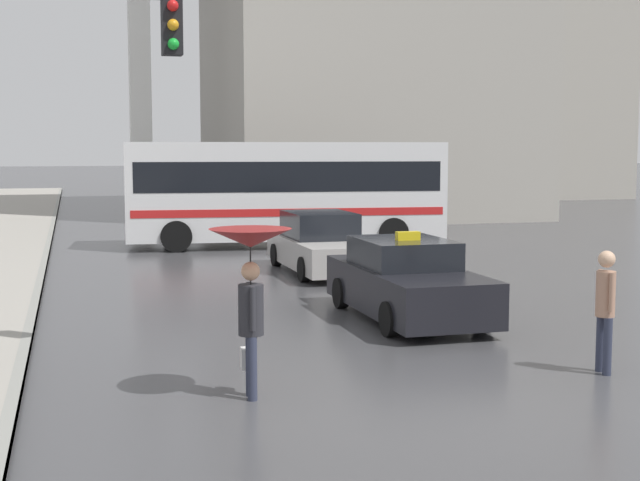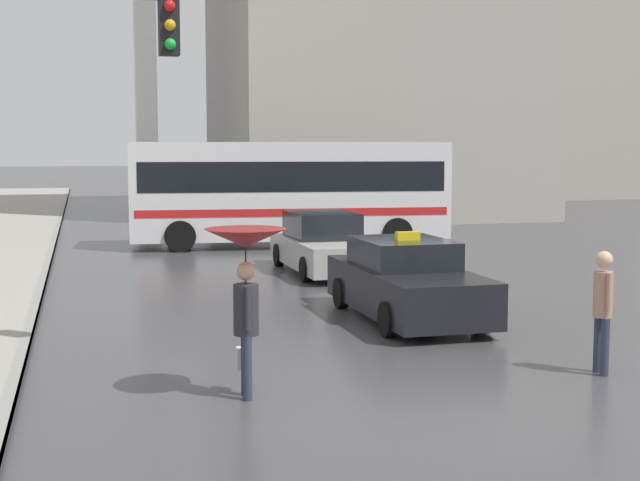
{
  "view_description": "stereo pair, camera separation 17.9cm",
  "coord_description": "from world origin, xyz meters",
  "px_view_note": "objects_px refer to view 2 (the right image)",
  "views": [
    {
      "loc": [
        -3.94,
        -9.48,
        3.16
      ],
      "look_at": [
        0.6,
        6.76,
        1.4
      ],
      "focal_mm": 50.0,
      "sensor_mm": 36.0,
      "label": 1
    },
    {
      "loc": [
        -3.77,
        -9.53,
        3.16
      ],
      "look_at": [
        0.6,
        6.76,
        1.4
      ],
      "focal_mm": 50.0,
      "sensor_mm": 36.0,
      "label": 2
    }
  ],
  "objects_px": {
    "taxi": "(406,282)",
    "traffic_light": "(42,98)",
    "sedan_red": "(323,245)",
    "pedestrian_with_umbrella": "(246,263)",
    "pedestrian_man": "(603,303)",
    "city_bus": "(290,189)"
  },
  "relations": [
    {
      "from": "taxi",
      "to": "traffic_light",
      "type": "bearing_deg",
      "value": 22.17
    },
    {
      "from": "sedan_red",
      "to": "pedestrian_with_umbrella",
      "type": "relative_size",
      "value": 2.22
    },
    {
      "from": "pedestrian_with_umbrella",
      "to": "pedestrian_man",
      "type": "distance_m",
      "value": 5.07
    },
    {
      "from": "taxi",
      "to": "traffic_light",
      "type": "distance_m",
      "value": 7.46
    },
    {
      "from": "sedan_red",
      "to": "city_bus",
      "type": "height_order",
      "value": "city_bus"
    },
    {
      "from": "city_bus",
      "to": "pedestrian_man",
      "type": "bearing_deg",
      "value": -172.62
    },
    {
      "from": "taxi",
      "to": "sedan_red",
      "type": "xyz_separation_m",
      "value": [
        0.16,
        6.43,
        0.0
      ]
    },
    {
      "from": "taxi",
      "to": "pedestrian_with_umbrella",
      "type": "relative_size",
      "value": 2.1
    },
    {
      "from": "taxi",
      "to": "pedestrian_man",
      "type": "xyz_separation_m",
      "value": [
        1.21,
        -4.54,
        0.33
      ]
    },
    {
      "from": "pedestrian_with_umbrella",
      "to": "traffic_light",
      "type": "distance_m",
      "value": 3.75
    },
    {
      "from": "sedan_red",
      "to": "pedestrian_with_umbrella",
      "type": "xyz_separation_m",
      "value": [
        -3.97,
        -10.87,
        1.04
      ]
    },
    {
      "from": "taxi",
      "to": "city_bus",
      "type": "bearing_deg",
      "value": -93.21
    },
    {
      "from": "traffic_light",
      "to": "city_bus",
      "type": "bearing_deg",
      "value": 65.34
    },
    {
      "from": "taxi",
      "to": "sedan_red",
      "type": "height_order",
      "value": "taxi"
    },
    {
      "from": "sedan_red",
      "to": "city_bus",
      "type": "distance_m",
      "value": 6.31
    },
    {
      "from": "taxi",
      "to": "sedan_red",
      "type": "distance_m",
      "value": 6.43
    },
    {
      "from": "taxi",
      "to": "pedestrian_man",
      "type": "bearing_deg",
      "value": 104.87
    },
    {
      "from": "pedestrian_with_umbrella",
      "to": "city_bus",
      "type": "bearing_deg",
      "value": -10.39
    },
    {
      "from": "pedestrian_with_umbrella",
      "to": "pedestrian_man",
      "type": "relative_size",
      "value": 1.24
    },
    {
      "from": "city_bus",
      "to": "pedestrian_man",
      "type": "relative_size",
      "value": 5.9
    },
    {
      "from": "taxi",
      "to": "traffic_light",
      "type": "xyz_separation_m",
      "value": [
        -6.25,
        -2.55,
        3.16
      ]
    },
    {
      "from": "sedan_red",
      "to": "taxi",
      "type": "bearing_deg",
      "value": 88.58
    }
  ]
}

